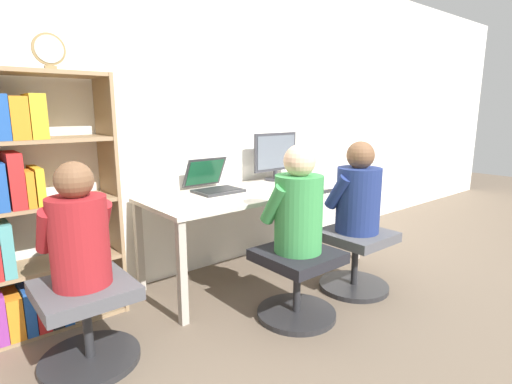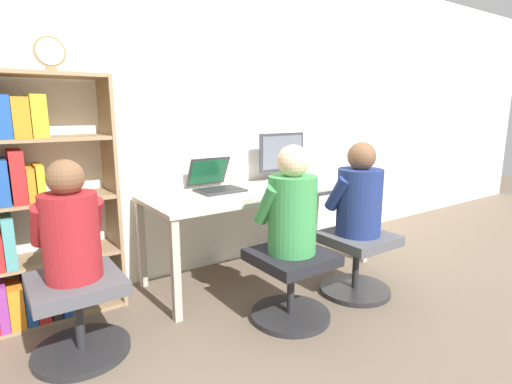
{
  "view_description": "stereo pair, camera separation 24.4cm",
  "coord_description": "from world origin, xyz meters",
  "px_view_note": "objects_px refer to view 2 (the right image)",
  "views": [
    {
      "loc": [
        -2.01,
        -2.02,
        1.32
      ],
      "look_at": [
        -0.17,
        0.19,
        0.73
      ],
      "focal_mm": 28.0,
      "sensor_mm": 36.0,
      "label": 1
    },
    {
      "loc": [
        -1.81,
        -2.16,
        1.32
      ],
      "look_at": [
        -0.17,
        0.19,
        0.73
      ],
      "focal_mm": 28.0,
      "sensor_mm": 36.0,
      "label": 2
    }
  ],
  "objects_px": {
    "person_at_monitor": "(359,195)",
    "bookshelf": "(16,209)",
    "office_chair_left": "(356,259)",
    "desk_clock": "(50,53)",
    "keyboard": "(308,185)",
    "person_at_laptop": "(292,206)",
    "office_chair_side": "(78,310)",
    "desktop_monitor": "(282,156)",
    "laptop": "(216,184)",
    "person_near_shelf": "(70,228)",
    "office_chair_right": "(291,280)"
  },
  "relations": [
    {
      "from": "office_chair_right",
      "to": "bookshelf",
      "type": "xyz_separation_m",
      "value": [
        -1.39,
        0.9,
        0.48
      ]
    },
    {
      "from": "office_chair_left",
      "to": "bookshelf",
      "type": "xyz_separation_m",
      "value": [
        -2.02,
        0.89,
        0.48
      ]
    },
    {
      "from": "keyboard",
      "to": "person_at_laptop",
      "type": "bearing_deg",
      "value": -138.7
    },
    {
      "from": "person_at_monitor",
      "to": "bookshelf",
      "type": "relative_size",
      "value": 0.43
    },
    {
      "from": "office_chair_right",
      "to": "bookshelf",
      "type": "height_order",
      "value": "bookshelf"
    },
    {
      "from": "person_at_monitor",
      "to": "desktop_monitor",
      "type": "bearing_deg",
      "value": 88.36
    },
    {
      "from": "desktop_monitor",
      "to": "office_chair_right",
      "type": "xyz_separation_m",
      "value": [
        -0.66,
        -0.93,
        -0.66
      ]
    },
    {
      "from": "desktop_monitor",
      "to": "person_near_shelf",
      "type": "xyz_separation_m",
      "value": [
        -1.85,
        -0.56,
        -0.2
      ]
    },
    {
      "from": "person_near_shelf",
      "to": "office_chair_right",
      "type": "bearing_deg",
      "value": -16.96
    },
    {
      "from": "laptop",
      "to": "office_chair_side",
      "type": "distance_m",
      "value": 1.36
    },
    {
      "from": "office_chair_left",
      "to": "desk_clock",
      "type": "relative_size",
      "value": 2.67
    },
    {
      "from": "person_at_monitor",
      "to": "bookshelf",
      "type": "distance_m",
      "value": 2.21
    },
    {
      "from": "laptop",
      "to": "office_chair_side",
      "type": "height_order",
      "value": "laptop"
    },
    {
      "from": "bookshelf",
      "to": "laptop",
      "type": "bearing_deg",
      "value": -1.07
    },
    {
      "from": "laptop",
      "to": "desk_clock",
      "type": "relative_size",
      "value": 1.95
    },
    {
      "from": "person_near_shelf",
      "to": "person_at_monitor",
      "type": "bearing_deg",
      "value": -10.7
    },
    {
      "from": "person_at_monitor",
      "to": "office_chair_side",
      "type": "relative_size",
      "value": 1.28
    },
    {
      "from": "office_chair_left",
      "to": "person_near_shelf",
      "type": "height_order",
      "value": "person_near_shelf"
    },
    {
      "from": "office_chair_right",
      "to": "person_at_monitor",
      "type": "bearing_deg",
      "value": 1.78
    },
    {
      "from": "person_at_laptop",
      "to": "bookshelf",
      "type": "height_order",
      "value": "bookshelf"
    },
    {
      "from": "desktop_monitor",
      "to": "office_chair_side",
      "type": "height_order",
      "value": "desktop_monitor"
    },
    {
      "from": "keyboard",
      "to": "bookshelf",
      "type": "distance_m",
      "value": 2.07
    },
    {
      "from": "person_at_laptop",
      "to": "desk_clock",
      "type": "relative_size",
      "value": 3.49
    },
    {
      "from": "keyboard",
      "to": "person_at_monitor",
      "type": "bearing_deg",
      "value": -91.57
    },
    {
      "from": "bookshelf",
      "to": "person_near_shelf",
      "type": "relative_size",
      "value": 2.44
    },
    {
      "from": "person_at_laptop",
      "to": "office_chair_side",
      "type": "bearing_deg",
      "value": 163.45
    },
    {
      "from": "keyboard",
      "to": "person_at_laptop",
      "type": "distance_m",
      "value": 0.86
    },
    {
      "from": "office_chair_left",
      "to": "keyboard",
      "type": "bearing_deg",
      "value": 88.44
    },
    {
      "from": "laptop",
      "to": "person_at_monitor",
      "type": "bearing_deg",
      "value": -51.8
    },
    {
      "from": "desktop_monitor",
      "to": "person_at_monitor",
      "type": "distance_m",
      "value": 0.93
    },
    {
      "from": "desktop_monitor",
      "to": "laptop",
      "type": "distance_m",
      "value": 0.72
    },
    {
      "from": "desk_clock",
      "to": "person_near_shelf",
      "type": "height_order",
      "value": "desk_clock"
    },
    {
      "from": "office_chair_right",
      "to": "bookshelf",
      "type": "relative_size",
      "value": 0.33
    },
    {
      "from": "office_chair_left",
      "to": "laptop",
      "type": "bearing_deg",
      "value": 128.05
    },
    {
      "from": "laptop",
      "to": "bookshelf",
      "type": "relative_size",
      "value": 0.24
    },
    {
      "from": "desktop_monitor",
      "to": "office_chair_side",
      "type": "bearing_deg",
      "value": -162.93
    },
    {
      "from": "office_chair_left",
      "to": "bookshelf",
      "type": "bearing_deg",
      "value": 156.38
    },
    {
      "from": "desk_clock",
      "to": "person_near_shelf",
      "type": "distance_m",
      "value": 1.03
    },
    {
      "from": "person_at_laptop",
      "to": "office_chair_side",
      "type": "relative_size",
      "value": 1.31
    },
    {
      "from": "person_at_laptop",
      "to": "office_chair_right",
      "type": "bearing_deg",
      "value": -90.0
    },
    {
      "from": "desk_clock",
      "to": "office_chair_side",
      "type": "xyz_separation_m",
      "value": [
        -0.06,
        -0.46,
        -1.39
      ]
    },
    {
      "from": "person_at_monitor",
      "to": "person_at_laptop",
      "type": "distance_m",
      "value": 0.63
    },
    {
      "from": "person_at_monitor",
      "to": "person_at_laptop",
      "type": "height_order",
      "value": "person_at_laptop"
    },
    {
      "from": "office_chair_left",
      "to": "desk_clock",
      "type": "xyz_separation_m",
      "value": [
        -1.77,
        0.81,
        1.39
      ]
    },
    {
      "from": "office_chair_left",
      "to": "office_chair_right",
      "type": "relative_size",
      "value": 1.0
    },
    {
      "from": "keyboard",
      "to": "desk_clock",
      "type": "xyz_separation_m",
      "value": [
        -1.78,
        0.25,
        0.93
      ]
    },
    {
      "from": "keyboard",
      "to": "person_at_monitor",
      "type": "relative_size",
      "value": 0.65
    },
    {
      "from": "laptop",
      "to": "desk_clock",
      "type": "bearing_deg",
      "value": -177.28
    },
    {
      "from": "office_chair_left",
      "to": "bookshelf",
      "type": "height_order",
      "value": "bookshelf"
    },
    {
      "from": "keyboard",
      "to": "person_near_shelf",
      "type": "distance_m",
      "value": 1.85
    }
  ]
}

